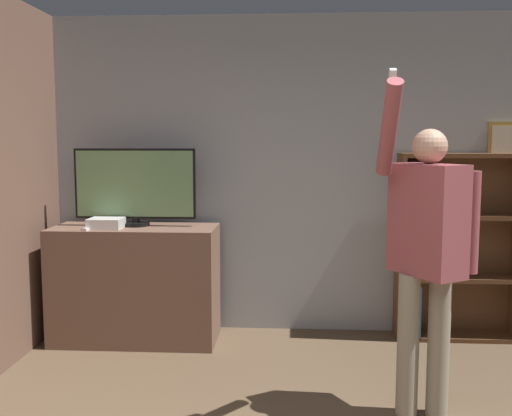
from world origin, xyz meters
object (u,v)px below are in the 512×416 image
object	(u,v)px
game_console	(106,223)
bookshelf	(444,245)
person	(427,244)
television	(135,186)

from	to	relation	value
game_console	bookshelf	distance (m)	2.77
game_console	person	size ratio (longest dim) A/B	0.13
television	game_console	world-z (taller)	television
television	game_console	size ratio (longest dim) A/B	3.77
television	game_console	bearing A→B (deg)	-140.86
television	person	bearing A→B (deg)	-32.11
bookshelf	person	world-z (taller)	person
game_console	television	bearing A→B (deg)	39.14
game_console	bookshelf	bearing A→B (deg)	6.92
television	person	xyz separation A→B (m)	(2.07, -1.30, -0.23)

